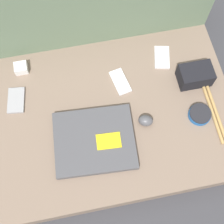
% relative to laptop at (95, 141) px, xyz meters
% --- Properties ---
extents(ground_plane, '(8.00, 8.00, 0.00)m').
position_rel_laptop_xyz_m(ground_plane, '(0.09, 0.10, -0.11)').
color(ground_plane, '#38383D').
extents(couch_seat, '(0.97, 0.67, 0.10)m').
position_rel_laptop_xyz_m(couch_seat, '(0.09, 0.10, -0.06)').
color(couch_seat, '#7A6656').
rests_on(couch_seat, ground_plane).
extents(couch_backrest, '(0.97, 0.20, 0.44)m').
position_rel_laptop_xyz_m(couch_backrest, '(0.09, 0.53, 0.10)').
color(couch_backrest, '#60755B').
rests_on(couch_backrest, ground_plane).
extents(laptop, '(0.31, 0.27, 0.03)m').
position_rel_laptop_xyz_m(laptop, '(0.00, 0.00, 0.00)').
color(laptop, '#47474C').
rests_on(laptop, couch_seat).
extents(computer_mouse, '(0.07, 0.06, 0.04)m').
position_rel_laptop_xyz_m(computer_mouse, '(0.20, 0.04, 0.01)').
color(computer_mouse, '#4C4C51').
rests_on(computer_mouse, couch_seat).
extents(speaker_puck, '(0.09, 0.09, 0.03)m').
position_rel_laptop_xyz_m(speaker_puck, '(0.42, 0.02, -0.00)').
color(speaker_puck, '#1E569E').
rests_on(speaker_puck, couch_seat).
extents(phone_silver, '(0.08, 0.12, 0.01)m').
position_rel_laptop_xyz_m(phone_silver, '(0.15, 0.23, -0.01)').
color(phone_silver, silver).
rests_on(phone_silver, couch_seat).
extents(phone_black, '(0.08, 0.12, 0.01)m').
position_rel_laptop_xyz_m(phone_black, '(0.34, 0.30, -0.01)').
color(phone_black, silver).
rests_on(phone_black, couch_seat).
extents(phone_small, '(0.08, 0.12, 0.01)m').
position_rel_laptop_xyz_m(phone_small, '(-0.28, 0.23, -0.01)').
color(phone_small, '#99999E').
rests_on(phone_small, couch_seat).
extents(camera_pouch, '(0.13, 0.09, 0.07)m').
position_rel_laptop_xyz_m(camera_pouch, '(0.44, 0.18, 0.02)').
color(camera_pouch, black).
rests_on(camera_pouch, couch_seat).
extents(charger_brick, '(0.05, 0.05, 0.03)m').
position_rel_laptop_xyz_m(charger_brick, '(-0.24, 0.36, 0.00)').
color(charger_brick, silver).
rests_on(charger_brick, couch_seat).
extents(drumstick_pair, '(0.03, 0.34, 0.01)m').
position_rel_laptop_xyz_m(drumstick_pair, '(0.48, 0.07, -0.01)').
color(drumstick_pair, tan).
rests_on(drumstick_pair, couch_seat).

